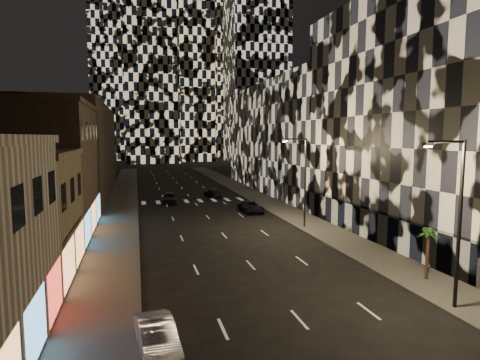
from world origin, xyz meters
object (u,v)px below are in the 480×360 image
car_dark_rightlane (251,207)px  palm_tree (428,237)px  car_silver_parked (157,338)px  streetlight_near (456,212)px  streetlight_far (303,176)px  car_dark_oncoming (213,193)px  car_dark_midlane (169,198)px

car_dark_rightlane → palm_tree: bearing=-82.0°
palm_tree → car_silver_parked: bearing=-165.4°
streetlight_near → streetlight_far: bearing=90.0°
streetlight_near → car_dark_oncoming: bearing=96.4°
streetlight_far → car_dark_oncoming: streetlight_far is taller
car_silver_parked → car_dark_rightlane: 32.59m
streetlight_far → palm_tree: streetlight_far is taller
streetlight_near → car_dark_oncoming: size_ratio=2.10×
streetlight_far → car_dark_oncoming: 24.26m
car_dark_midlane → palm_tree: palm_tree is taller
streetlight_near → car_dark_midlane: bearing=106.9°
car_dark_midlane → car_dark_rightlane: bearing=-43.5°
streetlight_near → palm_tree: bearing=66.5°
car_dark_midlane → car_dark_rightlane: size_ratio=0.93×
streetlight_far → car_dark_rightlane: (-2.67, 9.48, -4.69)m
car_dark_rightlane → palm_tree: (4.43, -25.43, 2.26)m
car_dark_midlane → streetlight_near: bearing=-70.7°
car_dark_oncoming → streetlight_near: bearing=88.7°
streetlight_far → car_dark_midlane: size_ratio=2.02×
car_silver_parked → car_dark_rightlane: bearing=60.4°
car_silver_parked → palm_tree: palm_tree is taller
streetlight_near → car_silver_parked: bearing=-178.3°
car_dark_oncoming → car_dark_rightlane: (2.18, -13.82, 0.04)m
car_dark_midlane → car_dark_oncoming: (7.00, 4.36, -0.14)m
car_dark_midlane → palm_tree: (13.61, -34.89, 2.17)m
car_dark_oncoming → car_dark_rightlane: 13.99m
car_dark_midlane → car_silver_parked: bearing=-93.0°
streetlight_far → car_dark_midlane: 22.81m
streetlight_near → palm_tree: size_ratio=2.67×
car_dark_oncoming → car_silver_parked: bearing=68.5°
car_silver_parked → car_dark_rightlane: (12.88, 29.94, -0.04)m
car_silver_parked → palm_tree: size_ratio=1.28×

